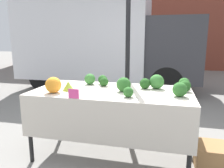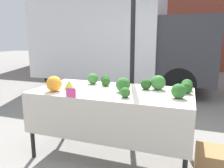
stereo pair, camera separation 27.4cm
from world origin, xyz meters
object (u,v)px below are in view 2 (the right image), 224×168
parked_truck (117,41)px  price_sign (71,93)px  produce_crate (213,163)px  orange_cauliflower (54,84)px

parked_truck → price_sign: size_ratio=41.96×
parked_truck → price_sign: 4.42m
parked_truck → price_sign: parked_truck is taller
price_sign → produce_crate: price_sign is taller
orange_cauliflower → price_sign: (0.34, -0.18, -0.04)m
parked_truck → orange_cauliflower: parked_truck is taller
price_sign → produce_crate: bearing=13.7°
parked_truck → produce_crate: parked_truck is taller
parked_truck → produce_crate: size_ratio=13.72×
produce_crate → price_sign: bearing=-166.3°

